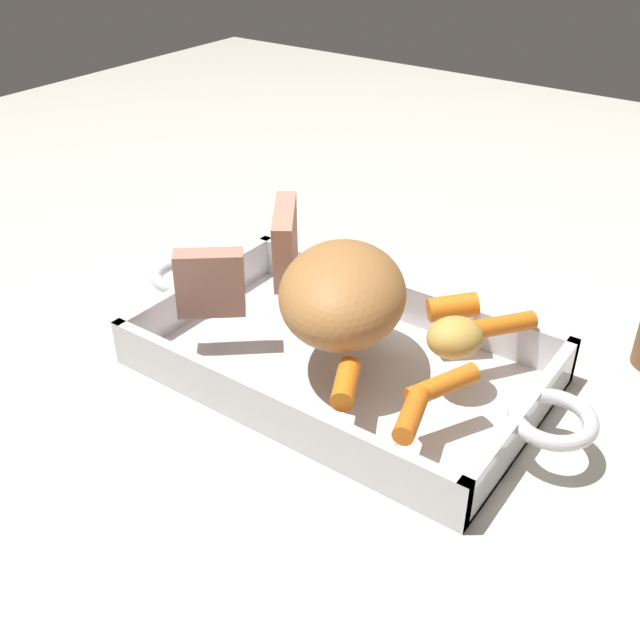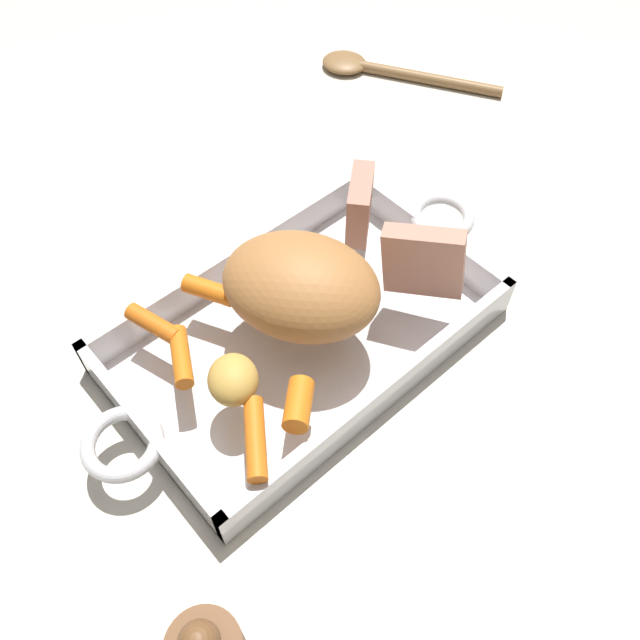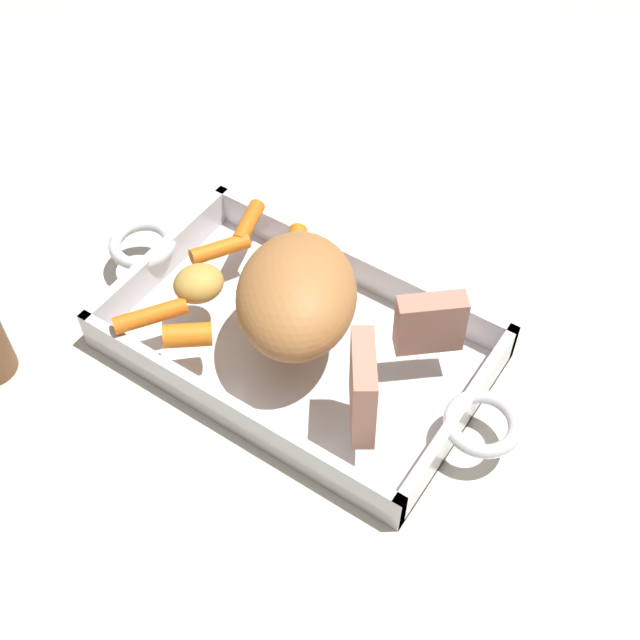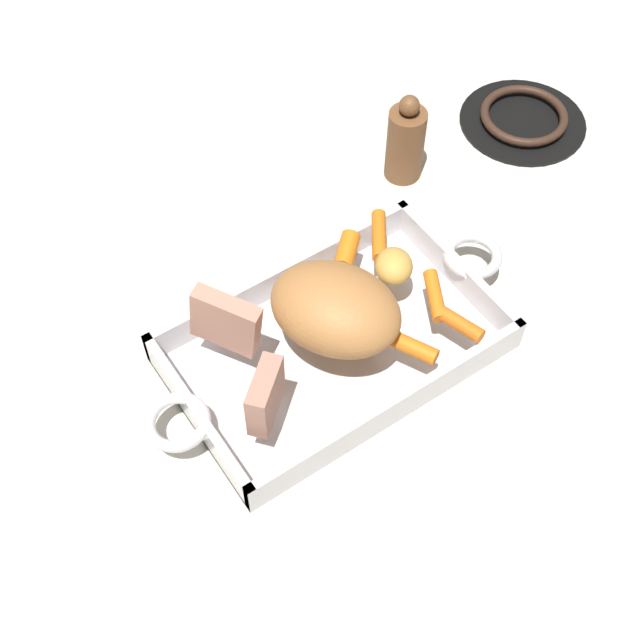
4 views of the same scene
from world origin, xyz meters
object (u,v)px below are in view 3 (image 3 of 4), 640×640
at_px(baby_carrot_southeast, 248,223).
at_px(baby_carrot_center_left, 151,316).
at_px(potato_whole, 199,283).
at_px(baby_carrot_short, 220,249).
at_px(roasting_dish, 298,341).
at_px(pork_roast, 293,298).
at_px(baby_carrot_northwest, 187,335).
at_px(baby_carrot_center_right, 295,247).
at_px(roast_slice_thin, 363,387).
at_px(roast_slice_outer, 430,323).

height_order(baby_carrot_southeast, baby_carrot_center_left, same).
bearing_deg(potato_whole, baby_carrot_short, 107.78).
height_order(roasting_dish, pork_roast, pork_roast).
relative_size(baby_carrot_northwest, baby_carrot_center_left, 0.64).
bearing_deg(baby_carrot_center_right, pork_roast, -55.79).
distance_m(roasting_dish, pork_roast, 0.07).
bearing_deg(baby_carrot_short, roast_slice_thin, -20.37).
height_order(roast_slice_thin, baby_carrot_northwest, roast_slice_thin).
xyz_separation_m(pork_roast, baby_carrot_center_left, (-0.11, -0.07, -0.03)).
xyz_separation_m(baby_carrot_short, potato_whole, (0.02, -0.05, 0.01)).
height_order(baby_carrot_northwest, baby_carrot_center_right, baby_carrot_northwest).
bearing_deg(roasting_dish, baby_carrot_center_left, -146.51).
relative_size(baby_carrot_southeast, baby_carrot_short, 0.89).
relative_size(roast_slice_outer, baby_carrot_short, 1.01).
bearing_deg(roasting_dish, baby_carrot_short, 165.83).
distance_m(roasting_dish, baby_carrot_northwest, 0.11).
xyz_separation_m(baby_carrot_center_left, potato_whole, (0.02, 0.05, 0.01)).
relative_size(roast_slice_outer, baby_carrot_center_left, 0.88).
relative_size(baby_carrot_southeast, baby_carrot_center_left, 0.78).
bearing_deg(potato_whole, baby_carrot_northwest, -61.88).
xyz_separation_m(roast_slice_outer, baby_carrot_short, (-0.22, -0.01, -0.02)).
relative_size(roast_slice_thin, baby_carrot_center_left, 1.05).
height_order(baby_carrot_southeast, baby_carrot_northwest, baby_carrot_northwest).
bearing_deg(roast_slice_outer, baby_carrot_southeast, 172.36).
height_order(roasting_dish, roast_slice_outer, roast_slice_outer).
bearing_deg(baby_carrot_southeast, baby_carrot_northwest, -74.00).
distance_m(pork_roast, potato_whole, 0.10).
height_order(roast_slice_outer, potato_whole, roast_slice_outer).
distance_m(roast_slice_thin, baby_carrot_southeast, 0.25).
height_order(pork_roast, roast_slice_outer, pork_roast).
xyz_separation_m(roast_slice_outer, roast_slice_thin, (-0.01, -0.09, 0.01)).
bearing_deg(baby_carrot_northwest, baby_carrot_southeast, 106.00).
bearing_deg(pork_roast, roasting_dish, 83.68).
relative_size(baby_carrot_northwest, baby_carrot_center_right, 0.90).
bearing_deg(baby_carrot_center_right, baby_carrot_center_left, -112.73).
height_order(pork_roast, baby_carrot_southeast, pork_roast).
distance_m(baby_carrot_short, potato_whole, 0.06).
bearing_deg(roast_slice_thin, roasting_dish, 153.28).
xyz_separation_m(roast_slice_thin, baby_carrot_center_left, (-0.21, -0.02, -0.03)).
height_order(baby_carrot_center_left, potato_whole, potato_whole).
distance_m(roast_slice_outer, baby_carrot_center_left, 0.25).
distance_m(baby_carrot_center_left, potato_whole, 0.05).
relative_size(baby_carrot_short, baby_carrot_center_right, 1.24).
xyz_separation_m(baby_carrot_southeast, potato_whole, (0.02, -0.10, 0.01)).
bearing_deg(baby_carrot_center_right, roast_slice_outer, -9.58).
bearing_deg(baby_carrot_southeast, roast_slice_outer, -7.64).
relative_size(roasting_dish, baby_carrot_center_right, 9.30).
distance_m(roasting_dish, roast_slice_thin, 0.13).
bearing_deg(baby_carrot_center_left, roast_slice_thin, 6.30).
height_order(pork_roast, baby_carrot_short, pork_roast).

